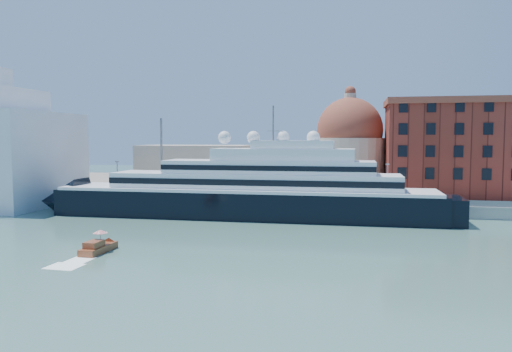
# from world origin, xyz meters

# --- Properties ---
(ground) EXTENTS (400.00, 400.00, 0.00)m
(ground) POSITION_xyz_m (0.00, 0.00, 0.00)
(ground) COLOR #3D6A60
(ground) RESTS_ON ground
(quay) EXTENTS (180.00, 10.00, 2.50)m
(quay) POSITION_xyz_m (0.00, 34.00, 1.25)
(quay) COLOR gray
(quay) RESTS_ON ground
(land) EXTENTS (260.00, 72.00, 2.00)m
(land) POSITION_xyz_m (0.00, 75.00, 1.00)
(land) COLOR slate
(land) RESTS_ON ground
(quay_fence) EXTENTS (180.00, 0.10, 1.20)m
(quay_fence) POSITION_xyz_m (0.00, 29.50, 3.10)
(quay_fence) COLOR slate
(quay_fence) RESTS_ON quay
(superyacht) EXTENTS (87.34, 12.11, 26.10)m
(superyacht) POSITION_xyz_m (-0.85, 23.00, 4.50)
(superyacht) COLOR black
(superyacht) RESTS_ON ground
(water_taxi) EXTENTS (2.52, 6.93, 3.26)m
(water_taxi) POSITION_xyz_m (-11.60, -11.61, 0.78)
(water_taxi) COLOR maroon
(water_taxi) RESTS_ON ground
(warehouse) EXTENTS (43.00, 19.00, 23.25)m
(warehouse) POSITION_xyz_m (52.00, 52.00, 13.79)
(warehouse) COLOR maroon
(warehouse) RESTS_ON land
(church) EXTENTS (66.00, 18.00, 25.50)m
(church) POSITION_xyz_m (6.39, 57.72, 10.91)
(church) COLOR beige
(church) RESTS_ON land
(lamp_posts) EXTENTS (120.80, 2.40, 18.00)m
(lamp_posts) POSITION_xyz_m (-12.67, 32.27, 9.84)
(lamp_posts) COLOR slate
(lamp_posts) RESTS_ON quay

